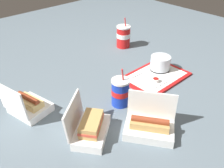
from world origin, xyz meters
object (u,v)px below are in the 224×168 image
Objects in this scene: cake_container at (160,63)px; clamshell_hotdog_right at (28,105)px; ketchup_cup at (156,80)px; soda_cup_left at (123,36)px; clamshell_sandwich_center at (90,127)px; food_tray at (155,77)px; plastic_fork at (138,74)px; clamshell_hotdog_left at (149,126)px; soda_cup_center at (120,92)px.

cake_container is 0.60× the size of clamshell_hotdog_right.
soda_cup_left is (0.23, 0.48, 0.05)m from ketchup_cup.
ketchup_cup is 0.19× the size of clamshell_hotdog_right.
soda_cup_left is (0.74, 0.54, 0.04)m from clamshell_sandwich_center.
clamshell_hotdog_right is at bearing 157.85° from ketchup_cup.
ketchup_cup is (-0.06, -0.04, 0.02)m from food_tray.
soda_cup_left reaches higher than clamshell_hotdog_right.
ketchup_cup is 0.12m from plastic_fork.
ketchup_cup is 0.36× the size of plastic_fork.
plastic_fork is at bearing 131.27° from food_tray.
clamshell_hotdog_left is 1.25× the size of soda_cup_center.
food_tray is 0.59m from clamshell_sandwich_center.
clamshell_sandwich_center is at bearing -144.15° from soda_cup_left.
ketchup_cup is 0.53m from soda_cup_left.
ketchup_cup is 0.39m from clamshell_hotdog_left.
clamshell_sandwich_center is (-0.65, -0.14, -0.01)m from cake_container.
plastic_fork is (-0.14, 0.04, -0.04)m from cake_container.
soda_cup_left reaches higher than plastic_fork.
soda_cup_center reaches higher than cake_container.
clamshell_hotdog_right is at bearing 122.98° from clamshell_hotdog_left.
plastic_fork is 0.64m from clamshell_hotdog_right.
soda_cup_center is at bearing 77.00° from clamshell_hotdog_left.
clamshell_sandwich_center is at bearing -69.70° from clamshell_hotdog_right.
clamshell_hotdog_left reaches higher than food_tray.
soda_cup_center is at bearing -170.48° from cake_container.
soda_cup_left is at bearing 68.79° from food_tray.
cake_container is 0.61× the size of soda_cup_center.
clamshell_hotdog_right is 1.02× the size of soda_cup_center.
ketchup_cup is at bearing -1.82° from soda_cup_center.
cake_container reaches higher than ketchup_cup.
clamshell_sandwich_center is (-0.51, -0.18, 0.03)m from plastic_fork.
clamshell_hotdog_right is at bearing 166.71° from cake_container.
clamshell_hotdog_right reaches higher than cake_container.
cake_container is 0.57× the size of soda_cup_left.
ketchup_cup is at bearing -22.15° from clamshell_hotdog_right.
cake_container is at bearing 22.13° from food_tray.
soda_cup_center is at bearing 15.23° from clamshell_sandwich_center.
soda_cup_center is at bearing -173.69° from food_tray.
soda_cup_left is at bearing 77.40° from cake_container.
food_tray is at bearing 10.22° from clamshell_sandwich_center.
plastic_fork is (-0.01, 0.12, -0.01)m from ketchup_cup.
food_tray is 0.34m from soda_cup_center.
clamshell_hotdog_left is at bearing -57.02° from clamshell_hotdog_right.
clamshell_hotdog_left is (-0.32, -0.22, 0.01)m from ketchup_cup.
clamshell_sandwich_center is 0.26m from soda_cup_center.
cake_container is 3.06× the size of ketchup_cup.
soda_cup_left reaches higher than food_tray.
plastic_fork is 0.44× the size of clamshell_sandwich_center.
soda_cup_left is (0.86, 0.22, 0.04)m from clamshell_hotdog_right.
cake_container is (0.08, 0.03, 0.05)m from food_tray.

